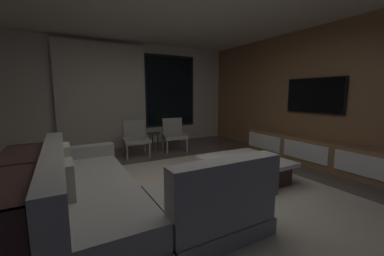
# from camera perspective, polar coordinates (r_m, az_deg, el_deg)

# --- Properties ---
(floor) EXTENTS (9.20, 9.20, 0.00)m
(floor) POSITION_cam_1_polar(r_m,az_deg,el_deg) (3.39, -0.22, -15.89)
(floor) COLOR #564C44
(back_wall_with_window) EXTENTS (6.60, 0.30, 2.70)m
(back_wall_with_window) POSITION_cam_1_polar(r_m,az_deg,el_deg) (6.48, -16.55, 7.61)
(back_wall_with_window) COLOR beige
(back_wall_with_window) RESTS_ON floor
(media_wall) EXTENTS (0.12, 7.80, 2.70)m
(media_wall) POSITION_cam_1_polar(r_m,az_deg,el_deg) (5.30, 30.37, 6.79)
(media_wall) COLOR #8E6642
(media_wall) RESTS_ON floor
(area_rug) EXTENTS (3.20, 3.80, 0.01)m
(area_rug) POSITION_cam_1_polar(r_m,az_deg,el_deg) (3.48, 5.85, -15.16)
(area_rug) COLOR beige
(area_rug) RESTS_ON floor
(sectional_couch) EXTENTS (1.98, 2.50, 0.82)m
(sectional_couch) POSITION_cam_1_polar(r_m,az_deg,el_deg) (2.77, -17.14, -15.42)
(sectional_couch) COLOR gray
(sectional_couch) RESTS_ON floor
(coffee_table) EXTENTS (1.16, 1.16, 0.36)m
(coffee_table) POSITION_cam_1_polar(r_m,az_deg,el_deg) (3.91, 12.62, -9.76)
(coffee_table) COLOR #412723
(coffee_table) RESTS_ON floor
(book_stack_on_coffee_table) EXTENTS (0.30, 0.20, 0.09)m
(book_stack_on_coffee_table) POSITION_cam_1_polar(r_m,az_deg,el_deg) (3.63, 11.80, -7.58)
(book_stack_on_coffee_table) COLOR #A95461
(book_stack_on_coffee_table) RESTS_ON coffee_table
(accent_chair_near_window) EXTENTS (0.64, 0.65, 0.78)m
(accent_chair_near_window) POSITION_cam_1_polar(r_m,az_deg,el_deg) (5.81, -4.44, -1.13)
(accent_chair_near_window) COLOR #B2ADA0
(accent_chair_near_window) RESTS_ON floor
(accent_chair_by_curtain) EXTENTS (0.59, 0.61, 0.78)m
(accent_chair_by_curtain) POSITION_cam_1_polar(r_m,az_deg,el_deg) (5.47, -13.54, -1.94)
(accent_chair_by_curtain) COLOR #B2ADA0
(accent_chair_by_curtain) RESTS_ON floor
(side_stool) EXTENTS (0.32, 0.32, 0.46)m
(side_stool) POSITION_cam_1_polar(r_m,az_deg,el_deg) (5.68, -9.24, -2.04)
(side_stool) COLOR #333338
(side_stool) RESTS_ON floor
(media_console) EXTENTS (0.46, 3.10, 0.52)m
(media_console) POSITION_cam_1_polar(r_m,az_deg,el_deg) (5.20, 27.36, -5.22)
(media_console) COLOR #8E6642
(media_console) RESTS_ON floor
(mounted_tv) EXTENTS (0.05, 1.21, 0.70)m
(mounted_tv) POSITION_cam_1_polar(r_m,az_deg,el_deg) (5.34, 27.46, 7.00)
(mounted_tv) COLOR black
(console_table_behind_couch) EXTENTS (0.40, 2.10, 0.74)m
(console_table_behind_couch) POSITION_cam_1_polar(r_m,az_deg,el_deg) (2.83, -36.75, -13.50)
(console_table_behind_couch) COLOR #412723
(console_table_behind_couch) RESTS_ON floor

